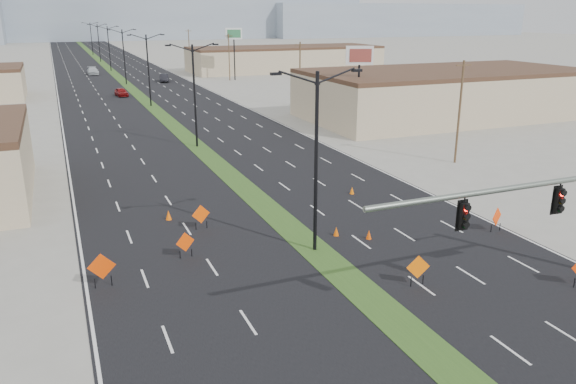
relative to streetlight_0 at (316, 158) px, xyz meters
name	(u,v)px	position (x,y,z in m)	size (l,w,h in m)	color
ground	(448,368)	(0.00, -12.00, -5.42)	(600.00, 600.00, 0.00)	gray
road_surface	(124,82)	(0.00, 88.00, -5.42)	(25.00, 400.00, 0.02)	black
median_strip	(124,82)	(0.00, 88.00, -5.42)	(2.00, 400.00, 0.04)	#2B4B1A
building_se_near	(445,95)	(34.00, 33.00, -2.67)	(36.00, 18.00, 5.50)	tan
building_se_far	(285,59)	(38.00, 98.00, -2.92)	(44.00, 16.00, 5.00)	tan
mesa_center	(153,11)	(40.00, 288.00, 8.58)	(220.00, 50.00, 28.00)	gray
mesa_east	(390,20)	(180.00, 278.00, 3.58)	(160.00, 50.00, 18.00)	gray
mesa_backdrop	(8,7)	(-30.00, 308.00, 10.58)	(140.00, 50.00, 32.00)	gray
streetlight_0	(316,158)	(0.00, 0.00, 0.00)	(5.15, 0.24, 10.02)	black
streetlight_1	(194,93)	(0.00, 28.00, 0.00)	(5.15, 0.24, 10.02)	black
streetlight_2	(148,68)	(0.00, 56.00, 0.00)	(5.15, 0.24, 10.02)	black
streetlight_3	(124,55)	(0.00, 84.00, 0.00)	(5.15, 0.24, 10.02)	black
streetlight_4	(109,47)	(0.00, 112.00, 0.00)	(5.15, 0.24, 10.02)	black
streetlight_5	(99,42)	(0.00, 140.00, 0.00)	(5.15, 0.24, 10.02)	black
streetlight_6	(91,38)	(0.00, 168.00, 0.00)	(5.15, 0.24, 10.02)	black
utility_pole_0	(459,111)	(20.00, 13.00, -0.74)	(1.60, 0.20, 9.00)	#4C3823
utility_pole_1	(300,73)	(20.00, 48.00, -0.74)	(1.60, 0.20, 9.00)	#4C3823
utility_pole_2	(229,56)	(20.00, 83.00, -0.74)	(1.60, 0.20, 9.00)	#4C3823
utility_pole_3	(189,47)	(20.00, 118.00, -0.74)	(1.60, 0.20, 9.00)	#4C3823
car_left	(121,92)	(-2.74, 67.98, -4.75)	(1.58, 3.93, 1.34)	maroon
car_mid	(164,78)	(7.39, 85.51, -4.66)	(1.60, 4.59, 1.51)	black
car_far	(93,71)	(-4.49, 105.15, -4.63)	(2.20, 5.42, 1.57)	silver
construction_sign_0	(102,268)	(-11.50, -0.15, -4.36)	(1.35, 0.10, 1.79)	#D53904
construction_sign_1	(185,243)	(-6.99, 1.78, -4.55)	(1.08, 0.35, 1.48)	#E74104
construction_sign_2	(201,215)	(-5.15, 5.65, -4.49)	(1.17, 0.28, 1.58)	#F24B05
construction_sign_3	(418,268)	(2.82, -5.87, -4.47)	(1.19, 0.28, 1.61)	#FF6905
construction_sign_5	(497,218)	(11.50, -1.66, -4.51)	(1.08, 0.52, 1.55)	#EC3704
cone_0	(336,231)	(2.10, 1.45, -5.13)	(0.34, 0.34, 0.57)	#D65204
cone_1	(369,235)	(3.66, 0.24, -5.13)	(0.34, 0.34, 0.57)	#E24904
cone_2	(352,190)	(6.94, 8.33, -5.13)	(0.34, 0.34, 0.57)	#E96504
cone_3	(169,215)	(-6.72, 8.06, -5.09)	(0.39, 0.39, 0.66)	#F05C05
pole_sign_east_near	(359,62)	(19.15, 29.50, 2.23)	(2.97, 1.46, 9.39)	black
pole_sign_east_far	(234,37)	(21.16, 83.23, 2.86)	(3.31, 0.82, 10.09)	black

